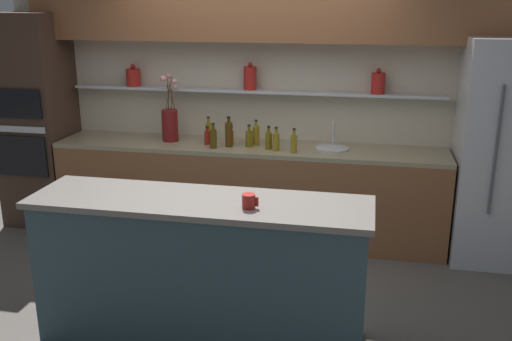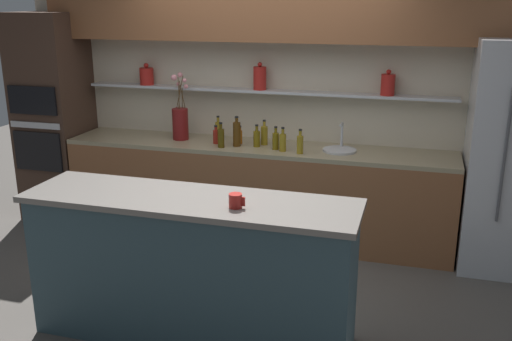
% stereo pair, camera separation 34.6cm
% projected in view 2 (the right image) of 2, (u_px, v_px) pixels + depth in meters
% --- Properties ---
extents(ground_plane, '(12.00, 12.00, 0.00)m').
position_uv_depth(ground_plane, '(222.00, 295.00, 4.53)').
color(ground_plane, '#4C4742').
extents(back_wall_unit, '(5.20, 0.44, 2.60)m').
position_uv_depth(back_wall_unit, '(272.00, 75.00, 5.49)').
color(back_wall_unit, beige).
rests_on(back_wall_unit, ground_plane).
extents(back_counter_unit, '(3.73, 0.62, 0.92)m').
position_uv_depth(back_counter_unit, '(256.00, 191.00, 5.56)').
color(back_counter_unit, brown).
rests_on(back_counter_unit, ground_plane).
extents(island_counter, '(2.23, 0.61, 1.02)m').
position_uv_depth(island_counter, '(192.00, 268.00, 3.84)').
color(island_counter, '#334C56').
rests_on(island_counter, ground_plane).
extents(oven_tower, '(0.64, 0.64, 2.14)m').
position_uv_depth(oven_tower, '(54.00, 117.00, 5.97)').
color(oven_tower, '#3D281E').
rests_on(oven_tower, ground_plane).
extents(flower_vase, '(0.17, 0.18, 0.65)m').
position_uv_depth(flower_vase, '(180.00, 121.00, 5.61)').
color(flower_vase, maroon).
rests_on(flower_vase, back_counter_unit).
extents(sink_fixture, '(0.31, 0.31, 0.25)m').
position_uv_depth(sink_fixture, '(340.00, 149.00, 5.22)').
color(sink_fixture, '#B7B7BC').
rests_on(sink_fixture, back_counter_unit).
extents(bottle_oil_0, '(0.06, 0.06, 0.23)m').
position_uv_depth(bottle_oil_0, '(300.00, 144.00, 5.11)').
color(bottle_oil_0, olive).
rests_on(bottle_oil_0, back_counter_unit).
extents(bottle_oil_1, '(0.06, 0.06, 0.22)m').
position_uv_depth(bottle_oil_1, '(283.00, 142.00, 5.20)').
color(bottle_oil_1, olive).
rests_on(bottle_oil_1, back_counter_unit).
extents(bottle_spirit_2, '(0.07, 0.07, 0.29)m').
position_uv_depth(bottle_spirit_2, '(237.00, 134.00, 5.36)').
color(bottle_spirit_2, '#4C2D0C').
rests_on(bottle_spirit_2, back_counter_unit).
extents(bottle_oil_3, '(0.07, 0.07, 0.24)m').
position_uv_depth(bottle_oil_3, '(264.00, 135.00, 5.43)').
color(bottle_oil_3, olive).
rests_on(bottle_oil_3, back_counter_unit).
extents(bottle_oil_4, '(0.06, 0.06, 0.24)m').
position_uv_depth(bottle_oil_4, '(218.00, 130.00, 5.61)').
color(bottle_oil_4, olive).
rests_on(bottle_oil_4, back_counter_unit).
extents(bottle_sauce_5, '(0.06, 0.06, 0.18)m').
position_uv_depth(bottle_sauce_5, '(216.00, 136.00, 5.47)').
color(bottle_sauce_5, maroon).
rests_on(bottle_sauce_5, back_counter_unit).
extents(bottle_sauce_6, '(0.05, 0.05, 0.18)m').
position_uv_depth(bottle_sauce_6, '(240.00, 136.00, 5.47)').
color(bottle_sauce_6, '#9E4C0A').
rests_on(bottle_sauce_6, back_counter_unit).
extents(bottle_oil_7, '(0.06, 0.06, 0.22)m').
position_uv_depth(bottle_oil_7, '(276.00, 140.00, 5.26)').
color(bottle_oil_7, brown).
rests_on(bottle_oil_7, back_counter_unit).
extents(bottle_oil_8, '(0.06, 0.06, 0.21)m').
position_uv_depth(bottle_oil_8, '(257.00, 138.00, 5.36)').
color(bottle_oil_8, brown).
rests_on(bottle_oil_8, back_counter_unit).
extents(bottle_oil_9, '(0.06, 0.06, 0.24)m').
position_uv_depth(bottle_oil_9, '(221.00, 137.00, 5.33)').
color(bottle_oil_9, '#47380A').
rests_on(bottle_oil_9, back_counter_unit).
extents(coffee_mug, '(0.10, 0.08, 0.09)m').
position_uv_depth(coffee_mug, '(236.00, 201.00, 3.51)').
color(coffee_mug, maroon).
rests_on(coffee_mug, island_counter).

